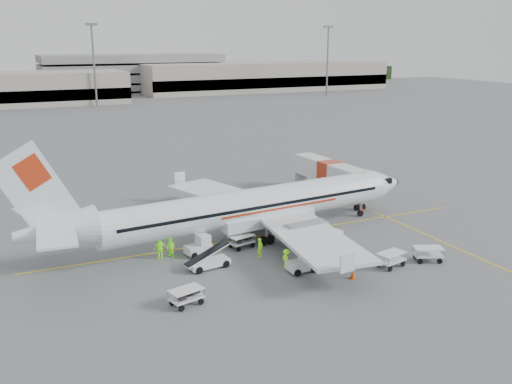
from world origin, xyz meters
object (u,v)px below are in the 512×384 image
Objects in this scene: belt_loader at (209,254)px; tug_mid at (302,261)px; aircraft at (254,183)px; tug_aft at (198,245)px; jet_bridge at (330,179)px; tug_fore at (331,241)px.

belt_loader reaches higher than tug_mid.
aircraft reaches higher than tug_aft.
tug_aft is at bearing 78.77° from belt_loader.
belt_loader is at bearing -105.49° from tug_aft.
jet_bridge is 22.95m from tug_mid.
tug_aft reaches higher than tug_fore.
aircraft is 2.37× the size of jet_bridge.
tug_fore is (4.89, -5.78, -4.47)m from aircraft.
belt_loader reaches higher than tug_fore.
tug_mid is (0.06, -9.00, -4.43)m from aircraft.
tug_mid is 1.02× the size of tug_aft.
belt_loader is at bearing 146.40° from tug_mid.
belt_loader is (-6.39, -5.15, -4.08)m from aircraft.
aircraft reaches higher than tug_mid.
aircraft is at bearing 108.81° from tug_fore.
jet_bridge is (14.04, 9.16, -3.18)m from aircraft.
tug_aft is at bearing -167.70° from aircraft.
tug_mid is (-4.83, -3.22, 0.04)m from tug_fore.
tug_mid reaches higher than tug_aft.
jet_bridge is at bearing 27.37° from belt_loader.
aircraft reaches higher than tug_fore.
tug_mid is at bearing -38.50° from belt_loader.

